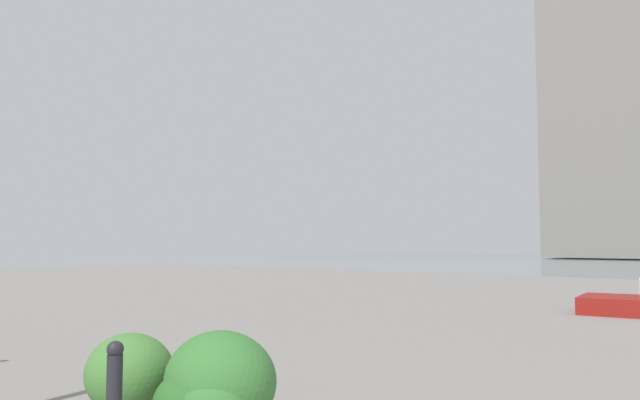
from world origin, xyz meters
The scene contains 4 objects.
building_slab centered at (12.01, -66.54, 14.51)m, with size 13.34×12.67×31.08m.
bollard_near centered at (3.44, -0.41, 0.43)m, with size 0.13×0.13×0.82m.
shrub_low centered at (3.11, -1.20, 0.42)m, with size 0.99×0.89×0.84m.
shrub_wide centered at (4.17, -1.07, 0.37)m, with size 0.87×0.78×0.74m.
Camera 1 is at (-0.66, 2.36, 1.58)m, focal length 33.73 mm.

